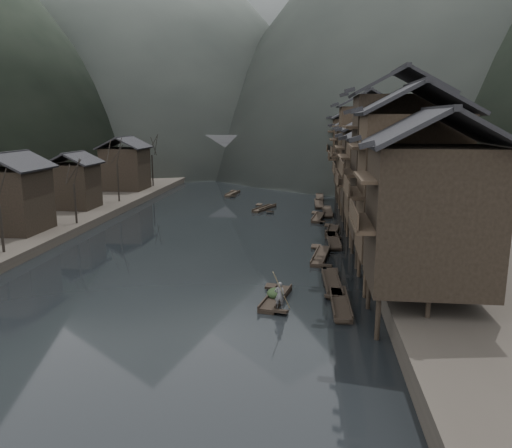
# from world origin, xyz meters

# --- Properties ---
(water) EXTENTS (300.00, 300.00, 0.00)m
(water) POSITION_xyz_m (0.00, 0.00, 0.00)
(water) COLOR black
(water) RESTS_ON ground
(right_bank) EXTENTS (40.00, 200.00, 1.80)m
(right_bank) POSITION_xyz_m (35.00, 40.00, 0.90)
(right_bank) COLOR #2D2823
(right_bank) RESTS_ON ground
(left_bank) EXTENTS (40.00, 200.00, 1.20)m
(left_bank) POSITION_xyz_m (-35.00, 40.00, 0.60)
(left_bank) COLOR #2D2823
(left_bank) RESTS_ON ground
(stilt_houses) EXTENTS (9.00, 67.60, 16.85)m
(stilt_houses) POSITION_xyz_m (17.28, 19.20, 9.15)
(stilt_houses) COLOR black
(stilt_houses) RESTS_ON ground
(left_houses) EXTENTS (8.10, 53.20, 8.73)m
(left_houses) POSITION_xyz_m (-20.50, 20.12, 5.66)
(left_houses) COLOR black
(left_houses) RESTS_ON left_bank
(bare_trees) EXTENTS (3.82, 60.30, 7.64)m
(bare_trees) POSITION_xyz_m (-17.00, 19.26, 6.55)
(bare_trees) COLOR black
(bare_trees) RESTS_ON left_bank
(moored_sampans) EXTENTS (3.37, 53.30, 0.47)m
(moored_sampans) POSITION_xyz_m (11.96, 18.18, 0.20)
(moored_sampans) COLOR black
(moored_sampans) RESTS_ON water
(midriver_boats) EXTENTS (12.40, 31.37, 0.45)m
(midriver_boats) POSITION_xyz_m (2.31, 42.73, 0.20)
(midriver_boats) COLOR black
(midriver_boats) RESTS_ON water
(stone_bridge) EXTENTS (40.00, 6.00, 9.00)m
(stone_bridge) POSITION_xyz_m (-0.00, 72.00, 5.11)
(stone_bridge) COLOR #4C4C4F
(stone_bridge) RESTS_ON ground
(hero_sampan) EXTENTS (2.12, 5.64, 0.44)m
(hero_sampan) POSITION_xyz_m (7.93, -4.81, 0.20)
(hero_sampan) COLOR black
(hero_sampan) RESTS_ON water
(cargo_heap) EXTENTS (1.23, 1.61, 0.74)m
(cargo_heap) POSITION_xyz_m (7.88, -4.56, 0.81)
(cargo_heap) COLOR black
(cargo_heap) RESTS_ON hero_sampan
(boatman) EXTENTS (0.70, 0.49, 1.85)m
(boatman) POSITION_xyz_m (8.30, -6.73, 1.37)
(boatman) COLOR #555558
(boatman) RESTS_ON hero_sampan
(bamboo_pole) EXTENTS (1.27, 1.59, 3.36)m
(bamboo_pole) POSITION_xyz_m (8.50, -6.73, 3.97)
(bamboo_pole) COLOR #8C7A51
(bamboo_pole) RESTS_ON boatman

